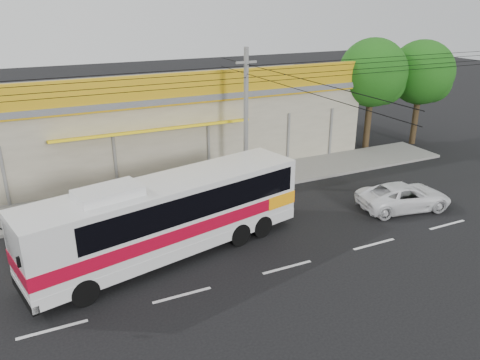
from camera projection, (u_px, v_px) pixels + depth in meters
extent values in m
plane|color=black|center=(256.00, 238.00, 19.05)|extent=(120.00, 120.00, 0.00)
cube|color=gray|center=(203.00, 186.00, 24.08)|extent=(30.00, 3.20, 0.15)
cube|color=gray|center=(168.00, 124.00, 28.07)|extent=(22.00, 8.00, 4.20)
cube|color=#53555A|center=(166.00, 86.00, 27.26)|extent=(22.60, 8.60, 0.30)
cube|color=gold|center=(189.00, 88.00, 23.59)|extent=(22.00, 0.24, 1.60)
cube|color=#A90912|center=(151.00, 91.00, 22.76)|extent=(9.00, 0.10, 1.20)
cube|color=#136E27|center=(299.00, 79.00, 26.16)|extent=(2.40, 0.10, 1.10)
cube|color=navy|center=(339.00, 76.00, 27.24)|extent=(2.20, 0.10, 1.10)
cube|color=yellow|center=(154.00, 130.00, 23.32)|extent=(10.00, 1.20, 0.37)
cube|color=silver|center=(169.00, 214.00, 17.18)|extent=(10.89, 4.57, 2.58)
cube|color=#AF0721|center=(170.00, 222.00, 17.29)|extent=(10.94, 4.62, 0.49)
cube|color=#FF9D0D|center=(264.00, 192.00, 19.97)|extent=(1.90, 2.54, 0.53)
cube|color=black|center=(183.00, 196.00, 17.33)|extent=(9.17, 4.21, 0.98)
cube|color=black|center=(16.00, 249.00, 13.98)|extent=(0.58, 1.94, 1.33)
cube|color=silver|center=(108.00, 193.00, 15.37)|extent=(2.36, 1.69, 0.32)
cylinder|color=black|center=(85.00, 292.00, 14.72)|extent=(0.96, 0.49, 0.92)
cylinder|color=black|center=(63.00, 265.00, 16.19)|extent=(0.96, 0.49, 0.92)
cylinder|color=black|center=(262.00, 226.00, 19.00)|extent=(0.96, 0.49, 0.92)
cylinder|color=black|center=(232.00, 210.00, 20.47)|extent=(0.96, 0.49, 0.92)
imported|color=maroon|center=(73.00, 200.00, 21.19)|extent=(1.73, 0.91, 0.87)
imported|color=black|center=(17.00, 218.00, 19.31)|extent=(1.61, 0.57, 0.95)
imported|color=white|center=(404.00, 197.00, 21.51)|extent=(4.61, 2.73, 1.20)
cylinder|color=#60605E|center=(246.00, 121.00, 22.92)|extent=(0.23, 0.23, 7.03)
cube|color=#60605E|center=(246.00, 62.00, 21.90)|extent=(1.05, 0.11, 0.11)
cylinder|color=black|center=(415.00, 118.00, 30.96)|extent=(0.39, 0.39, 3.44)
sphere|color=#194E10|center=(421.00, 72.00, 29.88)|extent=(4.09, 4.09, 4.09)
sphere|color=#194E10|center=(431.00, 82.00, 30.10)|extent=(2.58, 2.58, 2.58)
cylinder|color=black|center=(368.00, 122.00, 29.93)|extent=(0.40, 0.40, 3.54)
sphere|color=#194E10|center=(373.00, 73.00, 28.81)|extent=(4.21, 4.21, 4.21)
sphere|color=#194E10|center=(384.00, 83.00, 29.04)|extent=(2.66, 2.66, 2.66)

